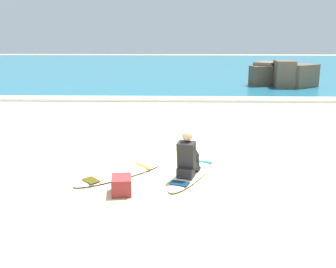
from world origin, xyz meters
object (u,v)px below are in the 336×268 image
at_px(surfboard_main, 192,172).
at_px(beach_bag, 122,185).
at_px(surfer_seated, 188,158).
at_px(surfboard_spare_near, 120,174).

bearing_deg(surfboard_main, beach_bag, -141.80).
height_order(surfer_seated, beach_bag, surfer_seated).
bearing_deg(surfboard_spare_near, beach_bag, -80.01).
xyz_separation_m(surfboard_main, surfer_seated, (-0.11, -0.26, 0.40)).
bearing_deg(beach_bag, surfboard_spare_near, 99.99).
bearing_deg(beach_bag, surfboard_main, 38.20).
distance_m(surfboard_main, surfer_seated, 0.49).
relative_size(surfboard_spare_near, beach_bag, 4.04).
relative_size(surfboard_main, surfboard_spare_near, 1.24).
height_order(surfboard_spare_near, beach_bag, beach_bag).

